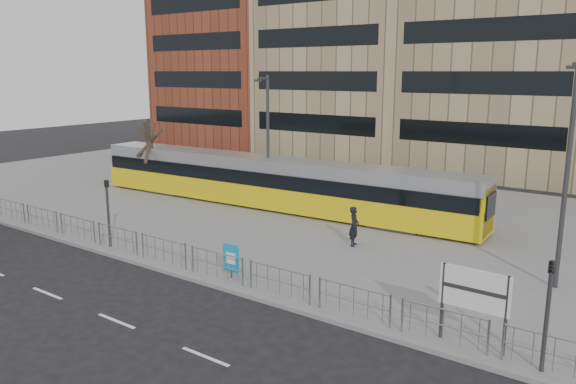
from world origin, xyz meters
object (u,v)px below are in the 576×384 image
Objects in this scene: traffic_light_east at (548,302)px; bare_tree at (148,118)px; ad_panel at (231,259)px; traffic_light_west at (108,204)px; station_sign at (474,294)px; lamp_post_east at (567,168)px; tram at (270,182)px; lamp_post_west at (267,136)px; pedestrian at (354,226)px.

bare_tree is (-26.12, 9.22, 2.93)m from traffic_light_east.
traffic_light_west reaches higher than ad_panel.
traffic_light_east is (18.49, -0.15, 0.00)m from traffic_light_west.
lamp_post_east reaches higher than station_sign.
traffic_light_west is 0.44× the size of bare_tree.
bare_tree reaches higher than traffic_light_west.
lamp_post_west is at bearing -88.51° from tram.
station_sign is at bearing -33.23° from lamp_post_west.
traffic_light_east is at bearing -143.43° from pedestrian.
station_sign is 0.31× the size of lamp_post_west.
lamp_post_east is 1.17× the size of bare_tree.
traffic_light_west is (-16.49, -0.15, 0.35)m from station_sign.
traffic_light_east is at bearing -6.72° from ad_panel.
traffic_light_west is at bearing -99.89° from tram.
tram is 8.09× the size of traffic_light_east.
lamp_post_east is at bearing 13.29° from traffic_light_west.
bare_tree is (-14.80, 8.86, 4.11)m from ad_panel.
lamp_post_west reaches higher than station_sign.
pedestrian is 11.73m from traffic_light_east.
tram is 8.09× the size of traffic_light_west.
lamp_post_east is at bearing -109.07° from pedestrian.
bare_tree reaches higher than pedestrian.
ad_panel is 6.67m from pedestrian.
ad_panel is (5.90, -10.16, -0.69)m from tram.
lamp_post_west reaches higher than traffic_light_west.
bare_tree reaches higher than traffic_light_east.
pedestrian reaches higher than ad_panel.
station_sign is at bearing -99.62° from lamp_post_east.
traffic_light_west is 0.41× the size of lamp_post_west.
traffic_light_east is 20.15m from lamp_post_west.
traffic_light_west is at bearing 176.74° from ad_panel.
station_sign is 25.92m from bare_tree.
lamp_post_west is at bearing 75.83° from traffic_light_west.
pedestrian is at bearing -24.33° from lamp_post_west.
tram is at bearing 147.06° from station_sign.
tram reaches higher than pedestrian.
lamp_post_east reaches higher than traffic_light_east.
ad_panel is 0.16× the size of lamp_post_east.
pedestrian is 0.24× the size of lamp_post_west.
tram is at bearing 76.11° from traffic_light_west.
traffic_light_east is at bearing -30.81° from lamp_post_west.
lamp_post_west reaches higher than pedestrian.
ad_panel is 17.74m from bare_tree.
pedestrian is 0.59× the size of traffic_light_west.
station_sign is 9.36m from ad_panel.
traffic_light_east is 0.44× the size of bare_tree.
tram is at bearing 160.81° from traffic_light_east.
bare_tree is at bearing 172.78° from traffic_light_east.
pedestrian is at bearing -8.35° from bare_tree.
tram is 18.49× the size of ad_panel.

